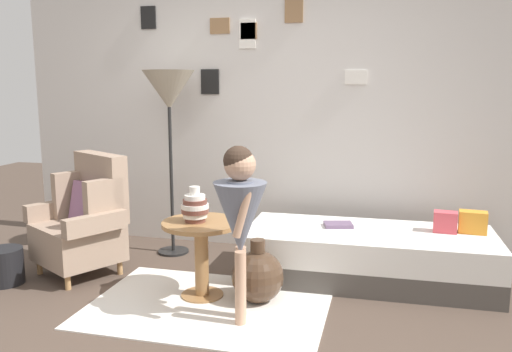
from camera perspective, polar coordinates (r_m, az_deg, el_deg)
ground_plane at (r=3.36m, az=-6.79°, el=-17.17°), size 12.00×12.00×0.00m
gallery_wall at (r=4.86m, az=1.18°, el=7.35°), size 4.80×0.12×2.60m
rug at (r=3.77m, az=-5.21°, el=-13.89°), size 1.64×1.16×0.01m
armchair at (r=4.47m, az=-18.15°, el=-4.60°), size 0.90×0.83×0.97m
daybed at (r=4.24m, az=12.15°, el=-8.48°), size 1.91×0.83×0.40m
pillow_head at (r=4.35m, az=22.56°, el=-4.67°), size 0.21×0.14×0.17m
pillow_mid at (r=4.30m, az=19.93°, el=-4.72°), size 0.18×0.14×0.16m
side_table at (r=3.79m, az=-5.98°, el=-7.33°), size 0.56×0.56×0.56m
vase_striped at (r=3.73m, az=-6.67°, el=-3.42°), size 0.20×0.20×0.25m
floor_lamp at (r=4.68m, az=-9.47°, el=8.70°), size 0.45×0.45×1.65m
person_child at (r=3.29m, az=-1.74°, el=-3.84°), size 0.34×0.34×1.16m
book_on_daybed at (r=4.26m, az=8.96°, el=-5.28°), size 0.25×0.21×0.03m
demijohn_near at (r=3.76m, az=0.18°, el=-10.85°), size 0.37×0.37×0.46m
magazine_basket at (r=4.54m, az=-25.71°, el=-8.84°), size 0.28×0.28×0.28m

